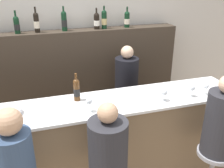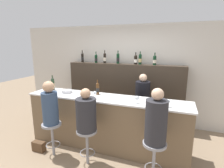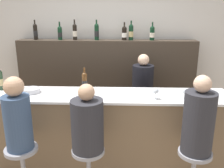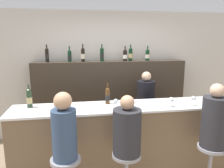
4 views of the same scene
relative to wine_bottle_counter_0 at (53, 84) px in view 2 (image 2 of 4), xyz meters
The scene contains 26 objects.
ground_plane 1.86m from the wine_bottle_counter_0, 17.39° to the right, with size 16.00×16.00×0.00m, color #8C755B.
wall_back 1.94m from the wine_bottle_counter_0, 45.87° to the left, with size 6.40×0.05×2.60m.
bar_counter 1.51m from the wine_bottle_counter_0, ahead, with size 3.26×0.61×1.07m.
back_bar_cabinet 1.83m from the wine_bottle_counter_0, 40.82° to the left, with size 3.06×0.28×1.60m.
wine_bottle_counter_0 is the anchor object (origin of this frame).
wine_bottle_counter_1 1.12m from the wine_bottle_counter_0, ahead, with size 0.07×0.07×0.31m.
wine_bottle_backbar_0 1.28m from the wine_bottle_counter_0, 83.66° to the left, with size 0.07×0.07×0.33m.
wine_bottle_backbar_1 1.38m from the wine_bottle_counter_0, 64.70° to the left, with size 0.08×0.08×0.30m.
wine_bottle_backbar_2 1.51m from the wine_bottle_counter_0, 55.27° to the left, with size 0.07×0.07×0.34m.
wine_bottle_backbar_3 1.74m from the wine_bottle_counter_0, 44.64° to the left, with size 0.08×0.08×0.34m.
wine_bottle_backbar_4 2.08m from the wine_bottle_counter_0, 35.26° to the left, with size 0.08×0.08×0.30m.
wine_bottle_backbar_5 2.17m from the wine_bottle_counter_0, 33.48° to the left, with size 0.08×0.08×0.32m.
wine_bottle_backbar_6 2.47m from the wine_bottle_counter_0, 28.83° to the left, with size 0.08×0.08×0.30m.
wine_glass_0 1.23m from the wine_bottle_counter_0, 13.45° to the right, with size 0.07×0.07×0.15m.
wine_glass_1 2.03m from the wine_bottle_counter_0, ahead, with size 0.08×0.08×0.14m.
wine_glass_2 2.37m from the wine_bottle_counter_0, ahead, with size 0.07×0.07×0.14m.
wine_glass_3 2.56m from the wine_bottle_counter_0, ahead, with size 0.06×0.06×0.13m.
metal_bowl 0.47m from the wine_bottle_counter_0, 13.69° to the right, with size 0.23×0.23×0.06m.
bar_stool_left 1.15m from the wine_bottle_counter_0, 55.42° to the right, with size 0.36×0.36×0.65m.
guest_seated_left 0.93m from the wine_bottle_counter_0, 55.42° to the right, with size 0.29×0.29×0.81m.
bar_stool_middle 1.62m from the wine_bottle_counter_0, 30.81° to the right, with size 0.36×0.36×0.65m.
guest_seated_middle 1.48m from the wine_bottle_counter_0, 30.81° to the right, with size 0.34×0.34×0.74m.
bar_stool_right 2.61m from the wine_bottle_counter_0, 17.29° to the right, with size 0.36×0.36×0.65m.
guest_seated_right 2.52m from the wine_bottle_counter_0, 17.29° to the right, with size 0.32×0.32×0.84m.
bartender 2.12m from the wine_bottle_counter_0, 18.81° to the left, with size 0.33×0.33×1.45m.
handbag 1.35m from the wine_bottle_counter_0, 78.22° to the right, with size 0.26×0.12×0.20m.
Camera 2 is at (1.26, -2.76, 2.08)m, focal length 28.00 mm.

